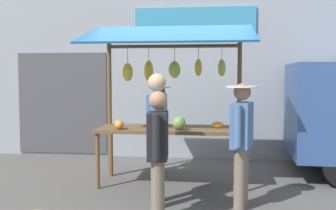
% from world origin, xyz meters
% --- Properties ---
extents(ground_plane, '(40.00, 40.00, 0.00)m').
position_xyz_m(ground_plane, '(0.00, 0.00, 0.00)').
color(ground_plane, '#514F4C').
extents(street_backdrop, '(9.00, 0.30, 3.40)m').
position_xyz_m(street_backdrop, '(0.05, -2.20, 1.70)').
color(street_backdrop, '#8C939E').
rests_on(street_backdrop, ground).
extents(market_stall, '(2.50, 1.46, 2.50)m').
position_xyz_m(market_stall, '(0.01, -0.02, 1.54)').
color(market_stall, brown).
rests_on(market_stall, ground).
extents(vendor_with_sunhat, '(0.39, 0.65, 1.52)m').
position_xyz_m(vendor_with_sunhat, '(0.28, -0.75, 0.88)').
color(vendor_with_sunhat, '#726656').
rests_on(vendor_with_sunhat, ground).
extents(shopper_in_grey_tee, '(0.41, 0.67, 1.58)m').
position_xyz_m(shopper_in_grey_tee, '(-1.02, 1.04, 0.93)').
color(shopper_in_grey_tee, '#726656').
rests_on(shopper_in_grey_tee, ground).
extents(shopper_with_ponytail, '(0.26, 0.66, 1.51)m').
position_xyz_m(shopper_with_ponytail, '(-0.06, 1.71, 0.86)').
color(shopper_with_ponytail, '#726656').
rests_on(shopper_with_ponytail, ground).
extents(shopper_with_shopping_bag, '(0.25, 0.72, 1.71)m').
position_xyz_m(shopper_with_shopping_bag, '(0.05, 1.06, 1.00)').
color(shopper_with_shopping_bag, navy).
rests_on(shopper_with_shopping_bag, ground).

